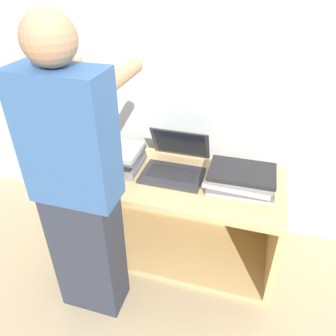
{
  "coord_description": "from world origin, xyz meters",
  "views": [
    {
      "loc": [
        0.44,
        -1.29,
        1.73
      ],
      "look_at": [
        0.0,
        0.21,
        0.71
      ],
      "focal_mm": 35.0,
      "sensor_mm": 36.0,
      "label": 1
    }
  ],
  "objects": [
    {
      "name": "person",
      "position": [
        -0.32,
        -0.21,
        0.79
      ],
      "size": [
        0.4,
        0.52,
        1.58
      ],
      "color": "#2D3342",
      "rests_on": "ground_plane"
    },
    {
      "name": "wall_back",
      "position": [
        0.0,
        0.71,
        1.2
      ],
      "size": [
        8.0,
        0.05,
        2.4
      ],
      "color": "silver",
      "rests_on": "ground_plane"
    },
    {
      "name": "ground_plane",
      "position": [
        0.0,
        0.0,
        0.0
      ],
      "size": [
        12.0,
        12.0,
        0.0
      ],
      "primitive_type": "plane",
      "color": "tan"
    },
    {
      "name": "laptop_stack_right",
      "position": [
        0.41,
        0.3,
        0.66
      ],
      "size": [
        0.4,
        0.28,
        0.12
      ],
      "color": "#B7B7BC",
      "rests_on": "cart"
    },
    {
      "name": "laptop_stack_left",
      "position": [
        -0.4,
        0.3,
        0.67
      ],
      "size": [
        0.39,
        0.28,
        0.14
      ],
      "color": "gray",
      "rests_on": "cart"
    },
    {
      "name": "laptop_open",
      "position": [
        0.0,
        0.37,
        0.65
      ],
      "size": [
        0.37,
        0.38,
        0.25
      ],
      "color": "#333338",
      "rests_on": "cart"
    },
    {
      "name": "cart",
      "position": [
        0.0,
        0.37,
        0.3
      ],
      "size": [
        1.35,
        0.6,
        0.59
      ],
      "color": "tan",
      "rests_on": "ground_plane"
    }
  ]
}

